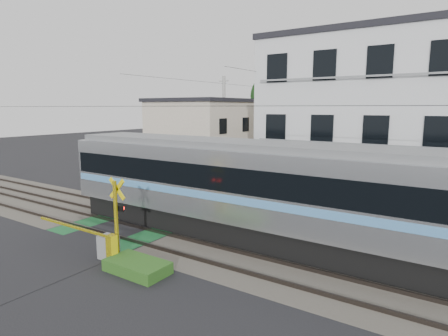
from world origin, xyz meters
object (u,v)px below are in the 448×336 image
Objects in this scene: crossing_signal_far at (149,189)px; pedestrian at (348,147)px; apartment_block at (369,124)px; crossing_signal_near at (109,242)px.

pedestrian is (3.56, 30.00, 0.10)m from crossing_signal_far.
crossing_signal_far is 30.21m from pedestrian.
crossing_signal_far is at bearing -152.22° from apartment_block.
crossing_signal_far is 0.46× the size of apartment_block.
apartment_block is (5.91, 13.15, 3.94)m from crossing_signal_near.
apartment_block is at bearing 119.59° from pedestrian.
crossing_signal_far is at bearing 95.52° from pedestrian.
crossing_signal_near is 1.00× the size of crossing_signal_far.
crossing_signal_near is at bearing -114.22° from apartment_block.
crossing_signal_near is 0.46× the size of apartment_block.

